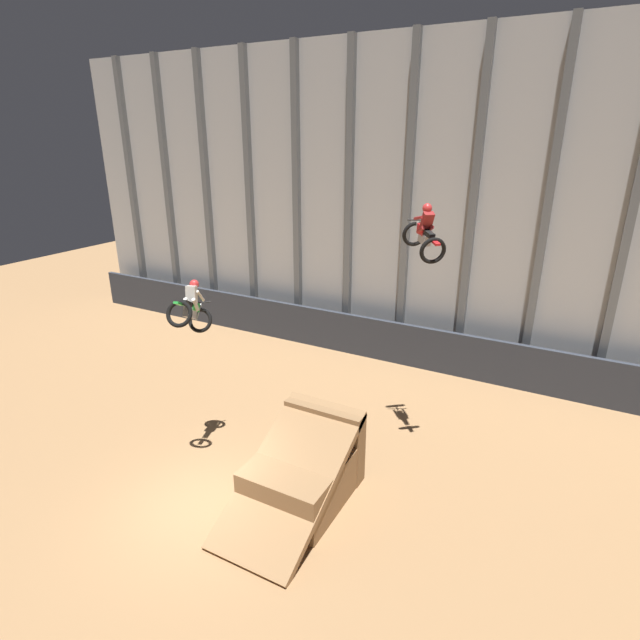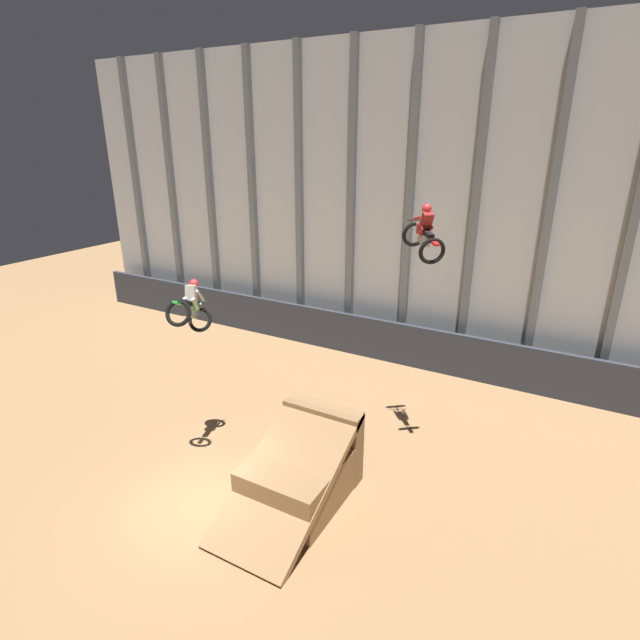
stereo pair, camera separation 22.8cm
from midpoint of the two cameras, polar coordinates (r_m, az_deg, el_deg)
name	(u,v)px [view 2 (the right image)]	position (r m, az deg, el deg)	size (l,w,h in m)	color
ground_plane	(197,506)	(14.17, -13.41, -19.93)	(60.00, 60.00, 0.00)	#9E754C
arena_back_wall	(381,206)	(21.00, 7.29, 12.80)	(32.00, 0.40, 12.65)	#ADB2B7
lower_barrier	(367,337)	(21.53, 5.68, -1.95)	(31.36, 0.20, 1.79)	#2D333D
dirt_ramp	(303,469)	(13.73, -1.46, -16.65)	(2.29, 4.23, 2.27)	#966F48
rider_bike_left_air	(190,308)	(14.29, -14.15, 1.29)	(1.21, 1.82, 1.67)	black
rider_bike_right_air	(424,235)	(14.06, 12.26, 9.53)	(1.57, 1.70, 1.54)	black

